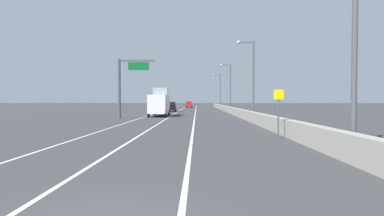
{
  "coord_description": "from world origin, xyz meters",
  "views": [
    {
      "loc": [
        1.82,
        -5.4,
        2.37
      ],
      "look_at": [
        1.02,
        43.5,
        1.08
      ],
      "focal_mm": 29.24,
      "sensor_mm": 36.0,
      "label": 1
    }
  ],
  "objects_px": {
    "car_yellow_0": "(168,105)",
    "car_silver_3": "(158,106)",
    "speed_advisory_sign": "(278,110)",
    "lamp_post_right_fourth": "(219,88)",
    "overhead_sign_gantry": "(125,81)",
    "lamp_post_right_second": "(251,74)",
    "lamp_post_right_near": "(349,27)",
    "car_black_1": "(171,107)",
    "car_red_2": "(189,105)",
    "lamp_post_right_third": "(229,84)",
    "box_truck": "(159,103)"
  },
  "relations": [
    {
      "from": "car_yellow_0",
      "to": "box_truck",
      "type": "height_order",
      "value": "box_truck"
    },
    {
      "from": "speed_advisory_sign",
      "to": "lamp_post_right_fourth",
      "type": "distance_m",
      "value": 67.44
    },
    {
      "from": "lamp_post_right_third",
      "to": "lamp_post_right_second",
      "type": "bearing_deg",
      "value": -89.57
    },
    {
      "from": "car_black_1",
      "to": "box_truck",
      "type": "relative_size",
      "value": 0.53
    },
    {
      "from": "speed_advisory_sign",
      "to": "car_yellow_0",
      "type": "distance_m",
      "value": 71.76
    },
    {
      "from": "car_yellow_0",
      "to": "car_silver_3",
      "type": "xyz_separation_m",
      "value": [
        0.12,
        -24.79,
        -0.02
      ]
    },
    {
      "from": "lamp_post_right_second",
      "to": "lamp_post_right_fourth",
      "type": "height_order",
      "value": "same"
    },
    {
      "from": "speed_advisory_sign",
      "to": "lamp_post_right_near",
      "type": "xyz_separation_m",
      "value": [
        1.5,
        -5.64,
        3.73
      ]
    },
    {
      "from": "lamp_post_right_third",
      "to": "lamp_post_right_fourth",
      "type": "relative_size",
      "value": 1.0
    },
    {
      "from": "lamp_post_right_near",
      "to": "speed_advisory_sign",
      "type": "bearing_deg",
      "value": 104.88
    },
    {
      "from": "speed_advisory_sign",
      "to": "car_red_2",
      "type": "relative_size",
      "value": 0.69
    },
    {
      "from": "lamp_post_right_fourth",
      "to": "car_black_1",
      "type": "bearing_deg",
      "value": -114.27
    },
    {
      "from": "car_silver_3",
      "to": "box_truck",
      "type": "xyz_separation_m",
      "value": [
        2.69,
        -19.92,
        0.9
      ]
    },
    {
      "from": "car_black_1",
      "to": "lamp_post_right_second",
      "type": "bearing_deg",
      "value": -63.78
    },
    {
      "from": "speed_advisory_sign",
      "to": "lamp_post_right_second",
      "type": "xyz_separation_m",
      "value": [
        1.54,
        18.68,
        3.73
      ]
    },
    {
      "from": "speed_advisory_sign",
      "to": "lamp_post_right_third",
      "type": "relative_size",
      "value": 0.32
    },
    {
      "from": "car_black_1",
      "to": "car_red_2",
      "type": "distance_m",
      "value": 33.33
    },
    {
      "from": "lamp_post_right_near",
      "to": "lamp_post_right_second",
      "type": "relative_size",
      "value": 1.0
    },
    {
      "from": "lamp_post_right_near",
      "to": "box_truck",
      "type": "height_order",
      "value": "lamp_post_right_near"
    },
    {
      "from": "lamp_post_right_second",
      "to": "car_red_2",
      "type": "distance_m",
      "value": 57.81
    },
    {
      "from": "lamp_post_right_third",
      "to": "speed_advisory_sign",
      "type": "bearing_deg",
      "value": -91.81
    },
    {
      "from": "car_silver_3",
      "to": "box_truck",
      "type": "bearing_deg",
      "value": -82.3
    },
    {
      "from": "overhead_sign_gantry",
      "to": "lamp_post_right_second",
      "type": "height_order",
      "value": "lamp_post_right_second"
    },
    {
      "from": "car_yellow_0",
      "to": "lamp_post_right_near",
      "type": "bearing_deg",
      "value": -79.05
    },
    {
      "from": "overhead_sign_gantry",
      "to": "lamp_post_right_near",
      "type": "bearing_deg",
      "value": -58.81
    },
    {
      "from": "lamp_post_right_fourth",
      "to": "car_black_1",
      "type": "height_order",
      "value": "lamp_post_right_fourth"
    },
    {
      "from": "lamp_post_right_second",
      "to": "car_black_1",
      "type": "bearing_deg",
      "value": 116.22
    },
    {
      "from": "overhead_sign_gantry",
      "to": "car_red_2",
      "type": "distance_m",
      "value": 56.06
    },
    {
      "from": "lamp_post_right_second",
      "to": "lamp_post_right_fourth",
      "type": "distance_m",
      "value": 48.65
    },
    {
      "from": "car_yellow_0",
      "to": "car_silver_3",
      "type": "relative_size",
      "value": 1.02
    },
    {
      "from": "speed_advisory_sign",
      "to": "lamp_post_right_second",
      "type": "relative_size",
      "value": 0.32
    },
    {
      "from": "lamp_post_right_third",
      "to": "car_black_1",
      "type": "distance_m",
      "value": 12.36
    },
    {
      "from": "lamp_post_right_third",
      "to": "lamp_post_right_fourth",
      "type": "height_order",
      "value": "same"
    },
    {
      "from": "overhead_sign_gantry",
      "to": "car_red_2",
      "type": "bearing_deg",
      "value": 83.23
    },
    {
      "from": "car_silver_3",
      "to": "box_truck",
      "type": "relative_size",
      "value": 0.55
    },
    {
      "from": "speed_advisory_sign",
      "to": "car_silver_3",
      "type": "xyz_separation_m",
      "value": [
        -13.11,
        45.74,
        -0.77
      ]
    },
    {
      "from": "car_black_1",
      "to": "box_truck",
      "type": "distance_m",
      "value": 16.58
    },
    {
      "from": "car_red_2",
      "to": "car_silver_3",
      "type": "relative_size",
      "value": 1.04
    },
    {
      "from": "overhead_sign_gantry",
      "to": "box_truck",
      "type": "xyz_separation_m",
      "value": [
        3.64,
        5.76,
        -2.83
      ]
    },
    {
      "from": "lamp_post_right_near",
      "to": "car_red_2",
      "type": "relative_size",
      "value": 2.17
    },
    {
      "from": "lamp_post_right_second",
      "to": "lamp_post_right_fourth",
      "type": "relative_size",
      "value": 1.0
    },
    {
      "from": "lamp_post_right_fourth",
      "to": "car_red_2",
      "type": "distance_m",
      "value": 12.77
    },
    {
      "from": "overhead_sign_gantry",
      "to": "car_black_1",
      "type": "relative_size",
      "value": 1.85
    },
    {
      "from": "car_yellow_0",
      "to": "car_black_1",
      "type": "relative_size",
      "value": 1.06
    },
    {
      "from": "lamp_post_right_fourth",
      "to": "box_truck",
      "type": "xyz_separation_m",
      "value": [
        -11.54,
        -41.51,
        -3.6
      ]
    },
    {
      "from": "lamp_post_right_fourth",
      "to": "box_truck",
      "type": "distance_m",
      "value": 43.23
    },
    {
      "from": "speed_advisory_sign",
      "to": "lamp_post_right_near",
      "type": "relative_size",
      "value": 0.32
    },
    {
      "from": "car_yellow_0",
      "to": "lamp_post_right_third",
      "type": "bearing_deg",
      "value": -62.07
    },
    {
      "from": "car_black_1",
      "to": "car_silver_3",
      "type": "relative_size",
      "value": 0.96
    },
    {
      "from": "car_yellow_0",
      "to": "car_black_1",
      "type": "height_order",
      "value": "car_yellow_0"
    }
  ]
}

